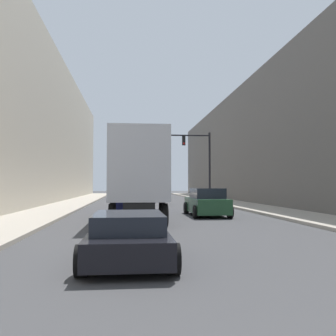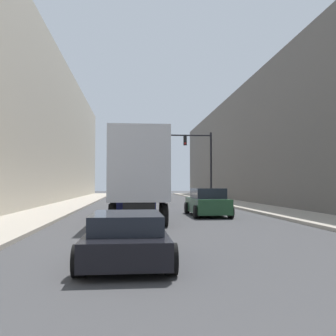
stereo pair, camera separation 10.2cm
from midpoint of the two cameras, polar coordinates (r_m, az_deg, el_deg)
name	(u,v)px [view 1 (the left image)]	position (r m, az deg, el deg)	size (l,w,h in m)	color
sidewalk_right	(243,205)	(31.92, 11.33, -5.58)	(3.27, 80.00, 0.15)	#B2A899
sidewalk_left	(65,206)	(30.94, -15.57, -5.64)	(3.27, 80.00, 0.15)	#B2A899
building_right	(296,136)	(33.78, 18.80, 4.61)	(6.00, 80.00, 11.84)	#66605B
building_left	(6,116)	(32.45, -23.59, 7.34)	(6.00, 80.00, 14.49)	#BCB29E
semi_truck	(136,175)	(20.87, -4.98, -1.09)	(2.55, 12.34, 4.25)	silver
sedan_car	(128,237)	(9.16, -6.38, -10.38)	(2.07, 4.35, 1.14)	black
suv_car	(206,203)	(21.87, 5.75, -5.26)	(2.11, 4.70, 1.59)	#234C2D
traffic_signal_gantry	(191,154)	(35.95, 3.46, 2.19)	(7.63, 0.35, 6.81)	black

